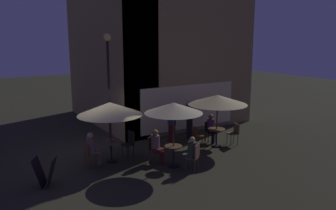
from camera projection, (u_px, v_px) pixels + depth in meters
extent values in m
plane|color=#2D2D1E|center=(101.00, 158.00, 13.07)|extent=(60.00, 60.00, 0.00)
cube|color=#957E4F|center=(186.00, 28.00, 16.57)|extent=(7.48, 1.71, 9.92)
cube|color=#957E4F|center=(106.00, 28.00, 17.51)|extent=(1.71, 7.61, 9.92)
cube|color=beige|center=(189.00, 107.00, 16.36)|extent=(5.23, 0.08, 2.10)
cylinder|color=black|center=(109.00, 96.00, 13.61)|extent=(0.10, 0.10, 4.42)
sphere|color=#F7D674|center=(107.00, 37.00, 13.15)|extent=(0.29, 0.29, 0.29)
cube|color=black|center=(51.00, 172.00, 10.51)|extent=(0.52, 0.62, 0.91)
cube|color=black|center=(39.00, 172.00, 10.49)|extent=(0.52, 0.62, 0.91)
cylinder|color=black|center=(173.00, 166.00, 12.18)|extent=(0.40, 0.40, 0.03)
cylinder|color=black|center=(173.00, 157.00, 12.11)|extent=(0.06, 0.06, 0.74)
cylinder|color=brown|center=(173.00, 146.00, 12.04)|extent=(0.63, 0.63, 0.03)
cylinder|color=black|center=(216.00, 146.00, 14.41)|extent=(0.40, 0.40, 0.03)
cylinder|color=black|center=(216.00, 138.00, 14.34)|extent=(0.06, 0.06, 0.74)
cylinder|color=brown|center=(217.00, 129.00, 14.26)|extent=(0.71, 0.71, 0.03)
cylinder|color=black|center=(112.00, 161.00, 12.65)|extent=(0.40, 0.40, 0.03)
cylinder|color=black|center=(111.00, 152.00, 12.58)|extent=(0.06, 0.06, 0.73)
cylinder|color=#7B6446|center=(111.00, 142.00, 12.50)|extent=(0.75, 0.75, 0.03)
cylinder|color=black|center=(173.00, 166.00, 12.18)|extent=(0.36, 0.36, 0.06)
cylinder|color=#483E24|center=(173.00, 136.00, 11.96)|extent=(0.05, 0.05, 2.27)
cone|color=tan|center=(174.00, 108.00, 11.77)|extent=(2.02, 2.02, 0.37)
cylinder|color=black|center=(216.00, 146.00, 14.41)|extent=(0.36, 0.36, 0.06)
cylinder|color=#443220|center=(217.00, 122.00, 14.20)|extent=(0.05, 0.05, 2.15)
cone|color=tan|center=(218.00, 100.00, 14.02)|extent=(2.44, 2.44, 0.39)
cylinder|color=black|center=(112.00, 161.00, 12.64)|extent=(0.36, 0.36, 0.06)
cylinder|color=#48332A|center=(111.00, 133.00, 12.43)|extent=(0.05, 0.05, 2.19)
cone|color=beige|center=(110.00, 109.00, 12.25)|extent=(2.34, 2.34, 0.46)
cylinder|color=brown|center=(186.00, 165.00, 11.77)|extent=(0.03, 0.03, 0.43)
cylinder|color=brown|center=(189.00, 162.00, 12.06)|extent=(0.03, 0.03, 0.43)
cylinder|color=brown|center=(195.00, 166.00, 11.64)|extent=(0.03, 0.03, 0.43)
cylinder|color=brown|center=(198.00, 163.00, 11.92)|extent=(0.03, 0.03, 0.43)
cube|color=brown|center=(192.00, 157.00, 11.80)|extent=(0.56, 0.56, 0.04)
cube|color=brown|center=(197.00, 151.00, 11.68)|extent=(0.36, 0.25, 0.48)
cylinder|color=#513619|center=(161.00, 156.00, 12.61)|extent=(0.03, 0.03, 0.48)
cylinder|color=#513619|center=(156.00, 158.00, 12.36)|extent=(0.03, 0.03, 0.48)
cylinder|color=#513619|center=(154.00, 154.00, 12.78)|extent=(0.03, 0.03, 0.48)
cylinder|color=#513619|center=(149.00, 156.00, 12.52)|extent=(0.03, 0.03, 0.48)
cube|color=#513619|center=(155.00, 149.00, 12.52)|extent=(0.52, 0.52, 0.04)
cube|color=#513619|center=(151.00, 142.00, 12.57)|extent=(0.37, 0.20, 0.44)
cylinder|color=brown|center=(231.00, 141.00, 14.42)|extent=(0.03, 0.03, 0.48)
cylinder|color=brown|center=(227.00, 139.00, 14.72)|extent=(0.03, 0.03, 0.48)
cylinder|color=brown|center=(238.00, 140.00, 14.53)|extent=(0.03, 0.03, 0.48)
cylinder|color=brown|center=(234.00, 138.00, 14.83)|extent=(0.03, 0.03, 0.48)
cube|color=brown|center=(233.00, 133.00, 14.57)|extent=(0.49, 0.49, 0.03)
cube|color=brown|center=(236.00, 128.00, 14.59)|extent=(0.13, 0.41, 0.40)
cylinder|color=black|center=(215.00, 137.00, 14.92)|extent=(0.03, 0.03, 0.45)
cylinder|color=black|center=(208.00, 138.00, 14.85)|extent=(0.03, 0.03, 0.45)
cylinder|color=black|center=(213.00, 135.00, 15.23)|extent=(0.03, 0.03, 0.45)
cylinder|color=black|center=(206.00, 136.00, 15.15)|extent=(0.03, 0.03, 0.45)
cube|color=black|center=(211.00, 131.00, 14.99)|extent=(0.51, 0.51, 0.04)
cube|color=black|center=(209.00, 126.00, 15.12)|extent=(0.39, 0.17, 0.39)
cylinder|color=#563615|center=(202.00, 141.00, 14.40)|extent=(0.03, 0.03, 0.46)
cylinder|color=#563615|center=(205.00, 143.00, 14.08)|extent=(0.03, 0.03, 0.46)
cylinder|color=#563615|center=(194.00, 141.00, 14.33)|extent=(0.03, 0.03, 0.46)
cylinder|color=#563615|center=(197.00, 144.00, 14.00)|extent=(0.03, 0.03, 0.46)
cube|color=#563615|center=(200.00, 137.00, 14.15)|extent=(0.54, 0.54, 0.04)
cube|color=#563615|center=(195.00, 132.00, 14.07)|extent=(0.18, 0.41, 0.38)
cylinder|color=black|center=(127.00, 153.00, 12.91)|extent=(0.03, 0.03, 0.48)
cylinder|color=black|center=(122.00, 151.00, 13.12)|extent=(0.03, 0.03, 0.48)
cylinder|color=black|center=(134.00, 151.00, 13.12)|extent=(0.03, 0.03, 0.48)
cylinder|color=black|center=(129.00, 149.00, 13.33)|extent=(0.03, 0.03, 0.48)
cube|color=black|center=(128.00, 145.00, 13.07)|extent=(0.45, 0.45, 0.03)
cube|color=black|center=(131.00, 137.00, 13.13)|extent=(0.12, 0.38, 0.49)
cylinder|color=brown|center=(94.00, 158.00, 12.37)|extent=(0.03, 0.03, 0.45)
cylinder|color=brown|center=(98.00, 161.00, 12.12)|extent=(0.03, 0.03, 0.45)
cylinder|color=brown|center=(85.00, 160.00, 12.19)|extent=(0.03, 0.03, 0.45)
cylinder|color=brown|center=(89.00, 163.00, 11.93)|extent=(0.03, 0.03, 0.45)
cube|color=brown|center=(91.00, 154.00, 12.10)|extent=(0.43, 0.43, 0.04)
cube|color=brown|center=(86.00, 149.00, 11.96)|extent=(0.07, 0.40, 0.42)
cube|color=#2F3D2D|center=(188.00, 156.00, 11.85)|extent=(0.46, 0.47, 0.14)
cylinder|color=#2F3D2D|center=(184.00, 162.00, 11.97)|extent=(0.14, 0.14, 0.49)
cylinder|color=#323F2D|center=(192.00, 149.00, 11.74)|extent=(0.31, 0.31, 0.52)
sphere|color=tan|center=(192.00, 140.00, 11.68)|extent=(0.19, 0.19, 0.19)
cube|color=#511B1B|center=(158.00, 150.00, 12.44)|extent=(0.44, 0.46, 0.14)
cylinder|color=#511B1B|center=(162.00, 157.00, 12.40)|extent=(0.14, 0.14, 0.49)
cylinder|color=#7B6163|center=(155.00, 142.00, 12.47)|extent=(0.32, 0.32, 0.54)
sphere|color=#906F4D|center=(155.00, 133.00, 12.39)|extent=(0.23, 0.23, 0.23)
cube|color=black|center=(212.00, 132.00, 14.85)|extent=(0.41, 0.44, 0.14)
cylinder|color=black|center=(213.00, 138.00, 14.75)|extent=(0.14, 0.14, 0.49)
cylinder|color=#552F62|center=(211.00, 125.00, 14.93)|extent=(0.32, 0.32, 0.54)
sphere|color=#8F6B4C|center=(211.00, 117.00, 14.86)|extent=(0.22, 0.22, 0.22)
cube|color=#83645C|center=(95.00, 153.00, 12.18)|extent=(0.38, 0.33, 0.14)
cylinder|color=#83645C|center=(99.00, 158.00, 12.32)|extent=(0.14, 0.14, 0.49)
cylinder|color=#7E6359|center=(91.00, 146.00, 12.04)|extent=(0.31, 0.31, 0.57)
sphere|color=beige|center=(90.00, 135.00, 11.97)|extent=(0.21, 0.21, 0.21)
cylinder|color=#481417|center=(172.00, 134.00, 14.68)|extent=(0.31, 0.31, 0.86)
cylinder|color=#282549|center=(172.00, 117.00, 14.53)|extent=(0.36, 0.36, 0.66)
sphere|color=beige|center=(172.00, 107.00, 14.45)|extent=(0.21, 0.21, 0.21)
cylinder|color=black|center=(189.00, 128.00, 15.50)|extent=(0.28, 0.28, 0.98)
cylinder|color=#5A2F6D|center=(190.00, 110.00, 15.35)|extent=(0.33, 0.33, 0.62)
sphere|color=beige|center=(190.00, 101.00, 15.26)|extent=(0.22, 0.22, 0.22)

